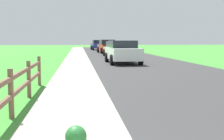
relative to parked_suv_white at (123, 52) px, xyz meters
The scene contains 9 objects.
ground_plane 7.19m from the parked_suv_white, 107.33° to the left, with size 120.00×120.00×0.00m, color #419134.
road_asphalt 8.96m from the parked_suv_white, 81.15° to the left, with size 7.00×66.00×0.01m, color #353535.
curb_concrete 10.23m from the parked_suv_white, 120.18° to the left, with size 6.00×66.00×0.01m, color #B1AF99.
grass_verge 11.06m from the parked_suv_white, 126.93° to the left, with size 5.00×66.00×0.00m, color #419134.
rail_fence 14.30m from the parked_suv_white, 107.78° to the right, with size 0.11×8.91×1.04m.
parked_suv_white is the anchor object (origin of this frame).
parked_car_beige 7.90m from the parked_suv_white, 86.35° to the left, with size 2.13×4.44×1.45m.
parked_car_red 15.43m from the parked_suv_white, 88.34° to the left, with size 2.26×5.08×1.60m.
parked_car_blue 26.03m from the parked_suv_white, 89.79° to the left, with size 2.31×4.45×1.54m.
Camera 1 is at (-0.86, -1.55, 1.63)m, focal length 47.06 mm.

